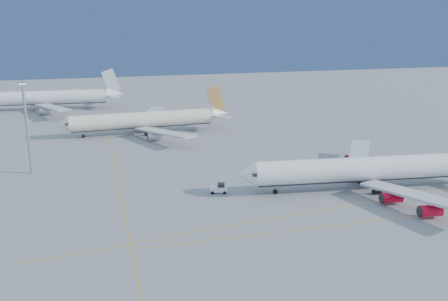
# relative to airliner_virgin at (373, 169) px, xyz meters

# --- Properties ---
(ground) EXTENTS (500.00, 500.00, 0.00)m
(ground) POSITION_rel_airliner_virgin_xyz_m (-19.66, -3.99, -4.99)
(ground) COLOR slate
(ground) RESTS_ON ground
(taxiway_lines) EXTENTS (118.86, 140.00, 0.02)m
(taxiway_lines) POSITION_rel_airliner_virgin_xyz_m (-34.37, 2.36, -4.98)
(taxiway_lines) COLOR #CF9E0B
(taxiway_lines) RESTS_ON ground
(airliner_virgin) EXTENTS (67.14, 59.99, 16.56)m
(airliner_virgin) POSITION_rel_airliner_virgin_xyz_m (0.00, 0.00, 0.00)
(airliner_virgin) COLOR white
(airliner_virgin) RESTS_ON ground
(airliner_etihad) EXTENTS (61.98, 57.22, 16.18)m
(airliner_etihad) POSITION_rel_airliner_virgin_xyz_m (-46.25, 73.39, -0.07)
(airliner_etihad) COLOR beige
(airliner_etihad) RESTS_ON ground
(airliner_third) EXTENTS (66.32, 61.04, 17.79)m
(airliner_third) POSITION_rel_airliner_virgin_xyz_m (-83.09, 130.99, 0.39)
(airliner_third) COLOR white
(airliner_third) RESTS_ON ground
(pushback_tug) EXTENTS (4.52, 3.35, 2.33)m
(pushback_tug) POSITION_rel_airliner_virgin_xyz_m (-36.82, 6.76, -3.91)
(pushback_tug) COLOR white
(pushback_tug) RESTS_ON ground
(light_mast) EXTENTS (2.13, 2.13, 24.69)m
(light_mast) POSITION_rel_airliner_virgin_xyz_m (-81.62, 34.61, 9.58)
(light_mast) COLOR gray
(light_mast) RESTS_ON ground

